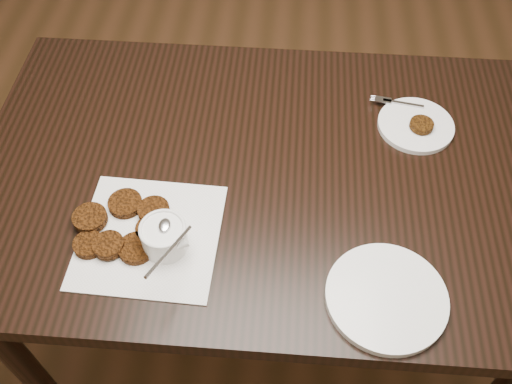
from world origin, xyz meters
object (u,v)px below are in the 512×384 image
table (264,257)px  plate_empty (386,297)px  sauce_ramekin (162,227)px  napkin (149,236)px  plate_with_patty (416,123)px

table → plate_empty: 0.54m
sauce_ramekin → plate_empty: sauce_ramekin is taller
napkin → plate_with_patty: bearing=31.8°
sauce_ramekin → plate_with_patty: sauce_ramekin is taller
table → napkin: napkin is taller
plate_with_patty → plate_empty: (-0.10, -0.45, -0.00)m
table → plate_empty: (0.24, -0.30, 0.38)m
plate_with_patty → plate_empty: 0.46m
table → napkin: 0.48m
sauce_ramekin → plate_with_patty: size_ratio=0.71×
plate_with_patty → plate_empty: bearing=-102.1°
napkin → table: bearing=41.2°
napkin → sauce_ramekin: sauce_ramekin is taller
plate_with_patty → plate_empty: plate_with_patty is taller
napkin → sauce_ramekin: bearing=-28.0°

